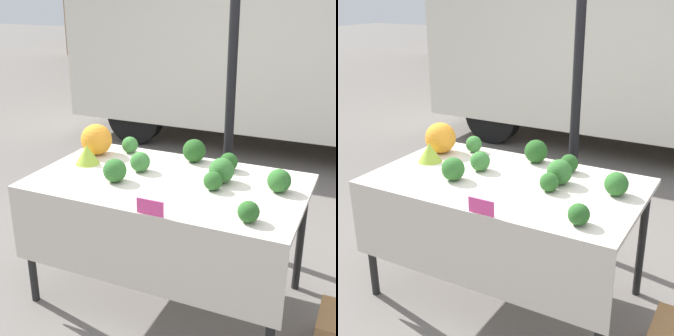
% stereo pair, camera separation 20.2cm
% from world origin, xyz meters
% --- Properties ---
extents(ground_plane, '(40.00, 40.00, 0.00)m').
position_xyz_m(ground_plane, '(0.00, 0.00, 0.00)').
color(ground_plane, slate).
extents(tent_pole, '(0.07, 0.07, 2.57)m').
position_xyz_m(tent_pole, '(0.13, 0.81, 1.28)').
color(tent_pole, black).
rests_on(tent_pole, ground_plane).
extents(parked_truck, '(5.15, 1.84, 2.78)m').
position_xyz_m(parked_truck, '(-0.25, 3.62, 1.47)').
color(parked_truck, silver).
rests_on(parked_truck, ground_plane).
extents(market_table, '(1.66, 0.96, 0.83)m').
position_xyz_m(market_table, '(0.00, -0.07, 0.73)').
color(market_table, beige).
rests_on(market_table, ground_plane).
extents(orange_cauliflower, '(0.22, 0.22, 0.22)m').
position_xyz_m(orange_cauliflower, '(-0.66, 0.23, 0.94)').
color(orange_cauliflower, orange).
rests_on(orange_cauliflower, market_table).
extents(romanesco_head, '(0.16, 0.16, 0.13)m').
position_xyz_m(romanesco_head, '(-0.61, 0.04, 0.90)').
color(romanesco_head, '#93B238').
rests_on(romanesco_head, market_table).
extents(broccoli_head_0, '(0.14, 0.14, 0.14)m').
position_xyz_m(broccoli_head_0, '(-0.29, -0.15, 0.90)').
color(broccoli_head_0, '#2D6628').
rests_on(broccoli_head_0, market_table).
extents(broccoli_head_1, '(0.11, 0.11, 0.11)m').
position_xyz_m(broccoli_head_1, '(0.30, -0.03, 0.89)').
color(broccoli_head_1, '#285B23').
rests_on(broccoli_head_1, market_table).
extents(broccoli_head_2, '(0.14, 0.14, 0.14)m').
position_xyz_m(broccoli_head_2, '(0.65, 0.10, 0.90)').
color(broccoli_head_2, '#2D6628').
rests_on(broccoli_head_2, market_table).
extents(broccoli_head_3, '(0.13, 0.13, 0.13)m').
position_xyz_m(broccoli_head_3, '(-0.22, 0.06, 0.90)').
color(broccoli_head_3, '#387533').
rests_on(broccoli_head_3, market_table).
extents(broccoli_head_4, '(0.12, 0.12, 0.12)m').
position_xyz_m(broccoli_head_4, '(0.29, 0.31, 0.89)').
color(broccoli_head_4, '#23511E').
rests_on(broccoli_head_4, market_table).
extents(broccoli_head_5, '(0.16, 0.16, 0.16)m').
position_xyz_m(broccoli_head_5, '(0.02, 0.38, 0.91)').
color(broccoli_head_5, '#23511E').
rests_on(broccoli_head_5, market_table).
extents(broccoli_head_6, '(0.11, 0.11, 0.11)m').
position_xyz_m(broccoli_head_6, '(0.59, -0.33, 0.89)').
color(broccoli_head_6, '#285B23').
rests_on(broccoli_head_6, market_table).
extents(broccoli_head_7, '(0.12, 0.12, 0.12)m').
position_xyz_m(broccoli_head_7, '(-0.46, 0.36, 0.89)').
color(broccoli_head_7, '#387533').
rests_on(broccoli_head_7, market_table).
extents(broccoli_head_8, '(0.15, 0.15, 0.15)m').
position_xyz_m(broccoli_head_8, '(0.31, 0.10, 0.91)').
color(broccoli_head_8, '#336B2D').
rests_on(broccoli_head_8, market_table).
extents(price_sign, '(0.15, 0.01, 0.09)m').
position_xyz_m(price_sign, '(0.11, -0.47, 0.87)').
color(price_sign, '#EF4793').
rests_on(price_sign, market_table).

